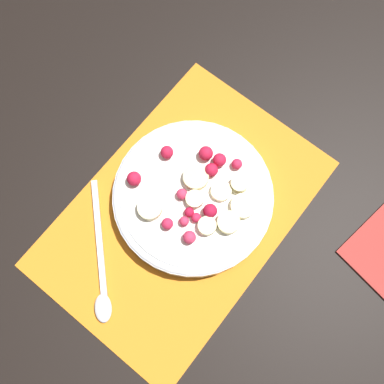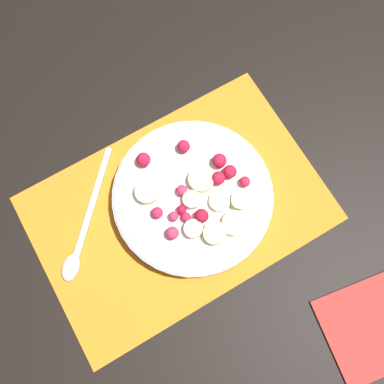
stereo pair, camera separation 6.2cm
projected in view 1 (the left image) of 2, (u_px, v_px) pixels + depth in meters
name	position (u px, v px, depth m)	size (l,w,h in m)	color
ground_plane	(182.00, 213.00, 0.65)	(3.00, 3.00, 0.00)	black
placemat	(182.00, 212.00, 0.65)	(0.43, 0.29, 0.01)	orange
fruit_bowl	(193.00, 195.00, 0.64)	(0.24, 0.24, 0.05)	silver
spoon	(102.00, 276.00, 0.62)	(0.16, 0.17, 0.01)	silver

